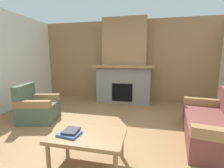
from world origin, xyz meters
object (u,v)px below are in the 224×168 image
Objects in this scene: fireplace at (124,67)px; armchair at (37,108)px; couch at (215,125)px; coffee_table at (87,138)px.

armchair is (-1.74, -2.07, -0.87)m from fireplace.
fireplace is at bearing 49.86° from armchair.
couch is at bearing -2.02° from armchair.
armchair is 2.09m from coffee_table.
armchair is at bearing 177.98° from couch.
fireplace reaches higher than couch.
fireplace reaches higher than coffee_table.
fireplace is 2.84m from armchair.
couch is at bearing -48.61° from fireplace.
coffee_table is at bearing -151.52° from couch.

